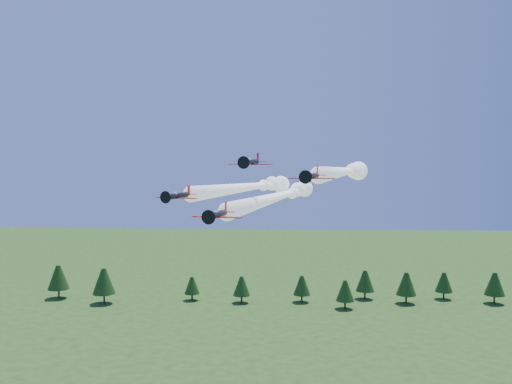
{
  "coord_description": "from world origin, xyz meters",
  "views": [
    {
      "loc": [
        6.22,
        -82.18,
        50.52
      ],
      "look_at": [
        2.24,
        0.0,
        45.07
      ],
      "focal_mm": 40.0,
      "sensor_mm": 36.0,
      "label": 1
    }
  ],
  "objects_px": {
    "plane_left": "(250,187)",
    "plane_lead": "(280,196)",
    "plane_right": "(345,171)",
    "plane_slot": "(251,162)"
  },
  "relations": [
    {
      "from": "plane_slot",
      "to": "plane_lead",
      "type": "bearing_deg",
      "value": 88.86
    },
    {
      "from": "plane_right",
      "to": "plane_left",
      "type": "bearing_deg",
      "value": 172.65
    },
    {
      "from": "plane_left",
      "to": "plane_slot",
      "type": "height_order",
      "value": "plane_slot"
    },
    {
      "from": "plane_lead",
      "to": "plane_left",
      "type": "relative_size",
      "value": 1.35
    },
    {
      "from": "plane_left",
      "to": "plane_right",
      "type": "bearing_deg",
      "value": -3.33
    },
    {
      "from": "plane_lead",
      "to": "plane_right",
      "type": "height_order",
      "value": "plane_right"
    },
    {
      "from": "plane_left",
      "to": "plane_lead",
      "type": "bearing_deg",
      "value": -14.57
    },
    {
      "from": "plane_left",
      "to": "plane_right",
      "type": "relative_size",
      "value": 1.12
    },
    {
      "from": "plane_right",
      "to": "plane_slot",
      "type": "distance_m",
      "value": 19.85
    },
    {
      "from": "plane_lead",
      "to": "plane_left",
      "type": "height_order",
      "value": "plane_left"
    }
  ]
}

